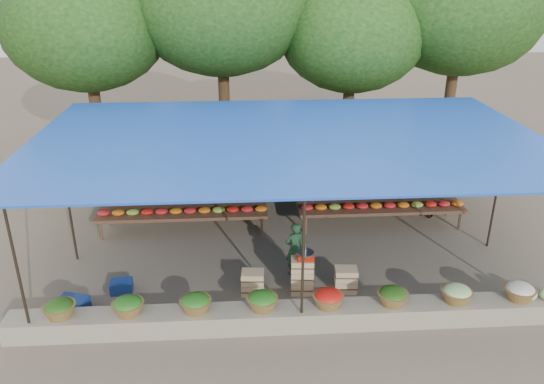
{
  "coord_description": "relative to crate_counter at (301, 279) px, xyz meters",
  "views": [
    {
      "loc": [
        -1.04,
        -10.78,
        6.14
      ],
      "look_at": [
        -0.34,
        0.2,
        1.45
      ],
      "focal_mm": 35.0,
      "sensor_mm": 36.0,
      "label": 1
    }
  ],
  "objects": [
    {
      "name": "vendor_seated",
      "position": [
        -0.05,
        0.72,
        0.29
      ],
      "size": [
        0.51,
        0.43,
        1.2
      ],
      "primitive_type": "imported",
      "rotation": [
        0.0,
        0.0,
        3.52
      ],
      "color": "#1B3B22",
      "rests_on": "ground"
    },
    {
      "name": "blue_crate_back",
      "position": [
        -3.65,
        0.23,
        -0.18
      ],
      "size": [
        0.46,
        0.34,
        0.26
      ],
      "primitive_type": "cube",
      "rotation": [
        0.0,
        0.0,
        0.06
      ],
      "color": "navy",
      "rests_on": "ground"
    },
    {
      "name": "crate_counter",
      "position": [
        0.0,
        0.0,
        0.0
      ],
      "size": [
        2.38,
        0.38,
        0.77
      ],
      "color": "tan",
      "rests_on": "ground"
    },
    {
      "name": "stone_curb",
      "position": [
        -0.13,
        -1.1,
        -0.11
      ],
      "size": [
        10.6,
        0.55,
        0.4
      ],
      "primitive_type": "cube",
      "color": "gray",
      "rests_on": "ground"
    },
    {
      "name": "customer_right",
      "position": [
        3.81,
        3.45,
        0.47
      ],
      "size": [
        0.93,
        0.91,
        1.57
      ],
      "primitive_type": "imported",
      "rotation": [
        0.0,
        0.0,
        -0.76
      ],
      "color": "slate",
      "rests_on": "ground"
    },
    {
      "name": "customer_left",
      "position": [
        -2.67,
        3.67,
        0.52
      ],
      "size": [
        0.88,
        0.73,
        1.66
      ],
      "primitive_type": "imported",
      "rotation": [
        0.0,
        0.0,
        -0.14
      ],
      "color": "slate",
      "rests_on": "ground"
    },
    {
      "name": "blue_crate_front",
      "position": [
        -4.43,
        -0.46,
        -0.14
      ],
      "size": [
        0.64,
        0.54,
        0.33
      ],
      "primitive_type": "cube",
      "rotation": [
        0.0,
        0.0,
        -0.29
      ],
      "color": "navy",
      "rests_on": "ground"
    },
    {
      "name": "fruit_table_right",
      "position": [
        2.38,
        3.0,
        0.3
      ],
      "size": [
        4.21,
        0.95,
        0.93
      ],
      "color": "#48291D",
      "rests_on": "ground"
    },
    {
      "name": "stall_canopy",
      "position": [
        -0.13,
        1.71,
        2.37
      ],
      "size": [
        10.8,
        6.6,
        2.82
      ],
      "color": "black",
      "rests_on": "ground"
    },
    {
      "name": "customer_mid",
      "position": [
        1.17,
        3.5,
        0.52
      ],
      "size": [
        1.2,
        0.89,
        1.65
      ],
      "primitive_type": "imported",
      "rotation": [
        0.0,
        0.0,
        0.28
      ],
      "color": "slate",
      "rests_on": "ground"
    },
    {
      "name": "weighing_scale",
      "position": [
        0.08,
        -0.0,
        0.55
      ],
      "size": [
        0.35,
        0.35,
        0.37
      ],
      "color": "#A8210D",
      "rests_on": "crate_counter"
    },
    {
      "name": "fruit_table_left",
      "position": [
        -2.62,
        3.0,
        0.3
      ],
      "size": [
        4.21,
        0.95,
        0.93
      ],
      "color": "#48291D",
      "rests_on": "ground"
    },
    {
      "name": "netting_backdrop",
      "position": [
        -0.13,
        4.8,
        0.94
      ],
      "size": [
        10.6,
        0.06,
        2.5
      ],
      "primitive_type": "cube",
      "color": "#1E4117",
      "rests_on": "ground"
    },
    {
      "name": "ground",
      "position": [
        -0.13,
        1.65,
        -0.31
      ],
      "size": [
        60.0,
        60.0,
        0.0
      ],
      "primitive_type": "plane",
      "color": "brown",
      "rests_on": "ground"
    },
    {
      "name": "tree_row",
      "position": [
        0.38,
        7.74,
        4.39
      ],
      "size": [
        16.51,
        5.5,
        7.12
      ],
      "color": "#3A2615",
      "rests_on": "ground"
    },
    {
      "name": "produce_baskets",
      "position": [
        -0.23,
        -1.1,
        0.25
      ],
      "size": [
        8.98,
        0.58,
        0.34
      ],
      "color": "brown",
      "rests_on": "stone_curb"
    }
  ]
}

